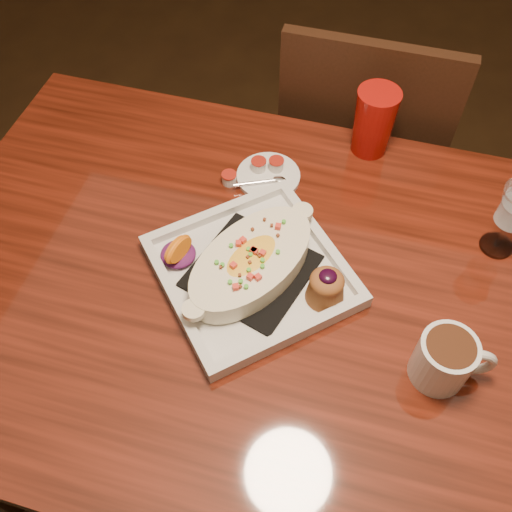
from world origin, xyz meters
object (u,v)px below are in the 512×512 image
(plate, at_px, (255,267))
(chair_far, at_px, (359,155))
(red_tumbler, at_px, (374,122))
(table, at_px, (314,325))
(coffee_mug, at_px, (446,359))
(saucer, at_px, (267,174))

(plate, bearing_deg, chair_far, 35.59)
(chair_far, xyz_separation_m, red_tumbler, (0.02, -0.23, 0.32))
(table, relative_size, coffee_mug, 11.75)
(chair_far, distance_m, plate, 0.68)
(chair_far, height_order, saucer, chair_far)
(plate, xyz_separation_m, saucer, (-0.04, 0.24, -0.02))
(table, xyz_separation_m, chair_far, (-0.00, 0.63, -0.15))
(coffee_mug, bearing_deg, red_tumbler, 100.78)
(table, height_order, red_tumbler, red_tumbler)
(table, relative_size, red_tumbler, 10.19)
(saucer, height_order, red_tumbler, red_tumbler)
(coffee_mug, xyz_separation_m, saucer, (-0.38, 0.34, -0.04))
(table, relative_size, plate, 3.42)
(coffee_mug, distance_m, saucer, 0.51)
(chair_far, bearing_deg, saucer, 66.25)
(table, distance_m, coffee_mug, 0.28)
(red_tumbler, bearing_deg, saucer, -142.98)
(coffee_mug, relative_size, red_tumbler, 0.87)
(plate, distance_m, saucer, 0.25)
(table, height_order, plate, plate)
(plate, height_order, saucer, plate)
(chair_far, xyz_separation_m, coffee_mug, (0.22, -0.71, 0.29))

